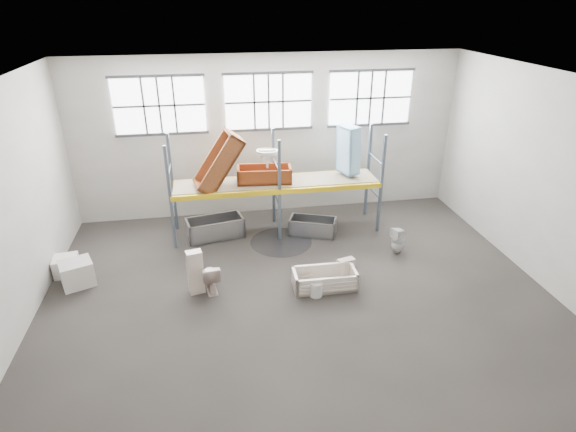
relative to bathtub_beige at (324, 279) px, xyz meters
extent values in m
cube|color=#403B37|center=(-0.69, -0.25, -0.28)|extent=(12.00, 10.00, 0.10)
cube|color=silver|center=(-0.69, -0.25, 4.82)|extent=(12.00, 10.00, 0.10)
cube|color=#A5A299|center=(-0.69, 4.80, 2.27)|extent=(12.00, 0.10, 5.00)
cube|color=#9D9A92|center=(-0.69, -5.30, 2.27)|extent=(12.00, 0.10, 5.00)
cube|color=#A3A098|center=(5.36, -0.25, 2.27)|extent=(0.10, 10.00, 5.00)
cube|color=white|center=(-3.89, 4.69, 3.37)|extent=(2.60, 0.04, 1.60)
cube|color=white|center=(-0.69, 4.69, 3.37)|extent=(2.60, 0.04, 1.60)
cube|color=white|center=(2.51, 4.69, 3.37)|extent=(2.60, 0.04, 1.60)
cube|color=slate|center=(-3.69, 2.65, 1.27)|extent=(0.08, 0.08, 3.00)
cube|color=slate|center=(-3.69, 3.85, 1.27)|extent=(0.08, 0.08, 3.00)
cube|color=slate|center=(-0.69, 2.65, 1.27)|extent=(0.08, 0.08, 3.00)
cube|color=slate|center=(-0.69, 3.85, 1.27)|extent=(0.08, 0.08, 3.00)
cube|color=slate|center=(2.31, 2.65, 1.27)|extent=(0.08, 0.08, 3.00)
cube|color=slate|center=(2.31, 3.85, 1.27)|extent=(0.08, 0.08, 3.00)
cube|color=yellow|center=(-0.69, 2.65, 1.27)|extent=(6.00, 0.10, 0.14)
cube|color=yellow|center=(-0.69, 3.85, 1.27)|extent=(6.00, 0.10, 0.14)
cube|color=gray|center=(-0.69, 3.25, 1.35)|extent=(5.90, 1.10, 0.03)
cylinder|color=black|center=(-0.69, 2.45, -0.22)|extent=(1.80, 1.80, 0.00)
cube|color=beige|center=(0.66, 0.40, 0.05)|extent=(0.46, 0.31, 0.41)
imported|color=beige|center=(-0.48, 0.42, -0.07)|extent=(0.60, 0.60, 0.16)
imported|color=beige|center=(-2.75, 0.34, 0.15)|extent=(0.51, 0.78, 0.75)
cube|color=beige|center=(-3.08, 0.31, 0.33)|extent=(0.40, 0.31, 1.12)
imported|color=silver|center=(2.40, 1.29, 0.16)|extent=(0.45, 0.45, 0.77)
imported|color=silver|center=(-0.96, 3.13, 1.87)|extent=(0.67, 0.55, 0.54)
cylinder|color=beige|center=(-0.29, -0.32, -0.04)|extent=(0.42, 0.42, 0.37)
cube|color=silver|center=(-5.98, 1.14, 0.09)|extent=(0.92, 0.86, 0.63)
cube|color=white|center=(-6.39, 1.71, 0.01)|extent=(0.63, 0.63, 0.48)
camera|label=1|loc=(-2.52, -9.34, 6.30)|focal=29.10mm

